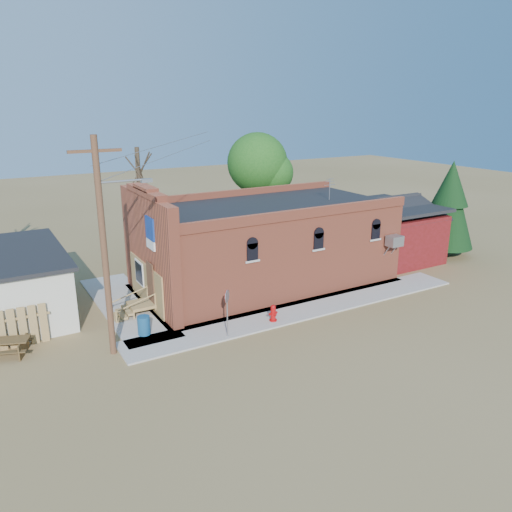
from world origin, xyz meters
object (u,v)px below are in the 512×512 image
fire_hydrant (273,313)px  trash_barrel (144,325)px  picnic_table (8,345)px  brick_bar (262,244)px  utility_pole (105,244)px  stop_sign (227,301)px

fire_hydrant → trash_barrel: 6.07m
fire_hydrant → picnic_table: fire_hydrant is taller
picnic_table → brick_bar: bearing=29.9°
utility_pole → fire_hydrant: (7.42, -0.76, -4.29)m
utility_pole → fire_hydrant: 8.60m
brick_bar → utility_pole: utility_pole is taller
trash_barrel → utility_pole: bearing=-149.6°
utility_pole → trash_barrel: bearing=30.4°
utility_pole → stop_sign: bearing=-13.6°
brick_bar → utility_pole: size_ratio=1.82×
utility_pole → fire_hydrant: size_ratio=10.92×
fire_hydrant → brick_bar: bearing=40.7°
trash_barrel → picnic_table: trash_barrel is taller
fire_hydrant → picnic_table: (-11.32, 2.76, -0.02)m
stop_sign → picnic_table: stop_sign is taller
fire_hydrant → trash_barrel: (-5.82, 1.70, 0.03)m
stop_sign → trash_barrel: stop_sign is taller
fire_hydrant → trash_barrel: bearing=139.6°
stop_sign → fire_hydrant: bearing=-15.6°
utility_pole → stop_sign: utility_pole is taller
stop_sign → picnic_table: (-8.67, 3.15, -1.33)m
picnic_table → fire_hydrant: bearing=6.7°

